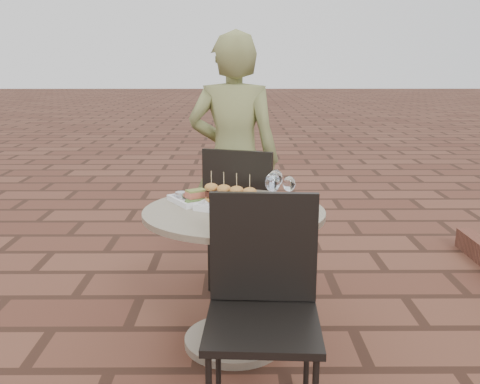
{
  "coord_description": "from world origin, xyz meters",
  "views": [
    {
      "loc": [
        -0.22,
        -2.29,
        1.43
      ],
      "look_at": [
        -0.21,
        0.26,
        0.82
      ],
      "focal_mm": 40.0,
      "sensor_mm": 36.0,
      "label": 1
    }
  ],
  "objects_px": {
    "plate_salmon": "(196,198)",
    "plate_tuna": "(242,214)",
    "plate_sliders": "(230,199)",
    "chair_near": "(263,292)",
    "chair_far": "(243,208)",
    "cafe_table": "(234,257)",
    "diner": "(234,160)"
  },
  "relations": [
    {
      "from": "chair_far",
      "to": "chair_near",
      "type": "relative_size",
      "value": 1.0
    },
    {
      "from": "chair_near",
      "to": "plate_tuna",
      "type": "bearing_deg",
      "value": 103.15
    },
    {
      "from": "plate_salmon",
      "to": "diner",
      "type": "bearing_deg",
      "value": 75.2
    },
    {
      "from": "chair_near",
      "to": "plate_salmon",
      "type": "distance_m",
      "value": 0.82
    },
    {
      "from": "plate_sliders",
      "to": "cafe_table",
      "type": "bearing_deg",
      "value": -66.27
    },
    {
      "from": "chair_near",
      "to": "plate_tuna",
      "type": "distance_m",
      "value": 0.49
    },
    {
      "from": "chair_far",
      "to": "plate_tuna",
      "type": "relative_size",
      "value": 2.85
    },
    {
      "from": "cafe_table",
      "to": "plate_tuna",
      "type": "height_order",
      "value": "plate_tuna"
    },
    {
      "from": "cafe_table",
      "to": "plate_salmon",
      "type": "xyz_separation_m",
      "value": [
        -0.2,
        0.16,
        0.26
      ]
    },
    {
      "from": "cafe_table",
      "to": "plate_sliders",
      "type": "bearing_deg",
      "value": 113.73
    },
    {
      "from": "chair_far",
      "to": "plate_sliders",
      "type": "distance_m",
      "value": 0.7
    },
    {
      "from": "cafe_table",
      "to": "chair_near",
      "type": "bearing_deg",
      "value": -78.43
    },
    {
      "from": "plate_sliders",
      "to": "plate_tuna",
      "type": "bearing_deg",
      "value": -71.85
    },
    {
      "from": "chair_near",
      "to": "plate_salmon",
      "type": "xyz_separation_m",
      "value": [
        -0.32,
        0.74,
        0.2
      ]
    },
    {
      "from": "chair_near",
      "to": "plate_salmon",
      "type": "height_order",
      "value": "chair_near"
    },
    {
      "from": "plate_salmon",
      "to": "plate_tuna",
      "type": "relative_size",
      "value": 0.97
    },
    {
      "from": "chair_near",
      "to": "diner",
      "type": "distance_m",
      "value": 1.5
    },
    {
      "from": "chair_near",
      "to": "diner",
      "type": "xyz_separation_m",
      "value": [
        -0.12,
        1.47,
        0.27
      ]
    },
    {
      "from": "chair_near",
      "to": "plate_tuna",
      "type": "xyz_separation_m",
      "value": [
        -0.08,
        0.44,
        0.2
      ]
    },
    {
      "from": "plate_tuna",
      "to": "cafe_table",
      "type": "bearing_deg",
      "value": 106.3
    },
    {
      "from": "chair_near",
      "to": "plate_salmon",
      "type": "bearing_deg",
      "value": 116.29
    },
    {
      "from": "diner",
      "to": "plate_sliders",
      "type": "height_order",
      "value": "diner"
    },
    {
      "from": "cafe_table",
      "to": "plate_salmon",
      "type": "relative_size",
      "value": 2.82
    },
    {
      "from": "cafe_table",
      "to": "plate_salmon",
      "type": "height_order",
      "value": "plate_salmon"
    },
    {
      "from": "chair_far",
      "to": "chair_near",
      "type": "bearing_deg",
      "value": 111.92
    },
    {
      "from": "plate_salmon",
      "to": "plate_sliders",
      "type": "relative_size",
      "value": 0.87
    },
    {
      "from": "plate_salmon",
      "to": "plate_sliders",
      "type": "height_order",
      "value": "plate_sliders"
    },
    {
      "from": "chair_near",
      "to": "plate_tuna",
      "type": "height_order",
      "value": "chair_near"
    },
    {
      "from": "chair_near",
      "to": "diner",
      "type": "bearing_deg",
      "value": 97.82
    },
    {
      "from": "cafe_table",
      "to": "plate_tuna",
      "type": "relative_size",
      "value": 2.75
    },
    {
      "from": "chair_far",
      "to": "plate_tuna",
      "type": "distance_m",
      "value": 0.86
    },
    {
      "from": "chair_far",
      "to": "diner",
      "type": "xyz_separation_m",
      "value": [
        -0.05,
        0.19,
        0.27
      ]
    }
  ]
}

